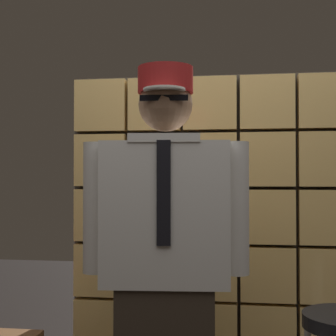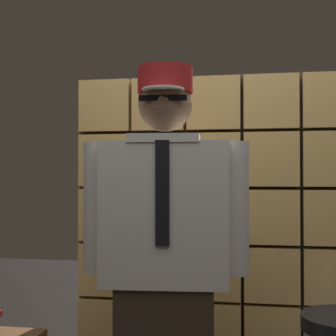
# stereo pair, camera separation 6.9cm
# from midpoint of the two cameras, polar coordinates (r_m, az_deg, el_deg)

# --- Properties ---
(glass_block_wall) EXTENTS (1.60, 0.10, 1.91)m
(glass_block_wall) POSITION_cam_midpoint_polar(r_m,az_deg,el_deg) (2.85, 4.13, -8.60)
(glass_block_wall) COLOR #F2C672
(glass_block_wall) RESTS_ON ground
(standing_person) EXTENTS (0.71, 0.32, 1.78)m
(standing_person) POSITION_cam_midpoint_polar(r_m,az_deg,el_deg) (2.16, -1.22, -11.26)
(standing_person) COLOR #382D23
(standing_person) RESTS_ON ground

